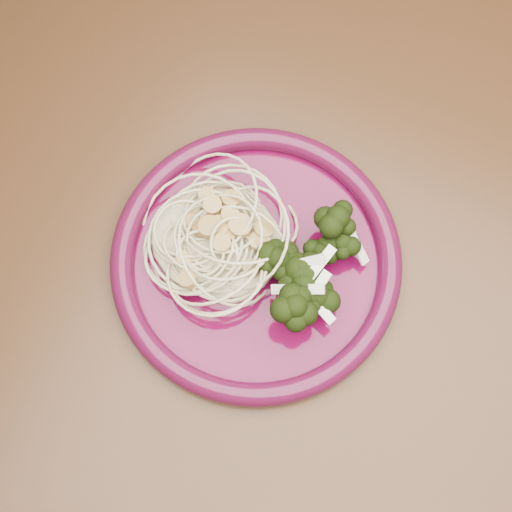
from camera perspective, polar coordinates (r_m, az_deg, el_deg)
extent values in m
plane|color=brown|center=(1.40, -2.74, -6.35)|extent=(3.50, 3.50, 0.00)
cube|color=#472814|center=(0.70, -5.46, 6.54)|extent=(1.20, 0.80, 0.04)
cylinder|color=#520528|center=(0.64, 0.00, -0.49)|extent=(0.26, 0.26, 0.01)
torus|color=#520F2D|center=(0.63, 0.00, -0.25)|extent=(0.26, 0.26, 0.02)
ellipsoid|color=beige|center=(0.63, -3.22, 1.50)|extent=(0.12, 0.11, 0.03)
ellipsoid|color=black|center=(0.61, 4.06, -1.71)|extent=(0.07, 0.12, 0.04)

